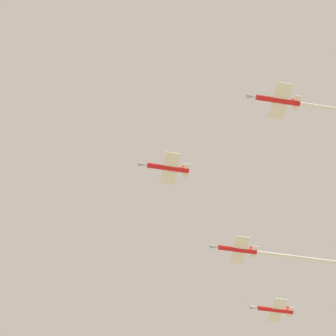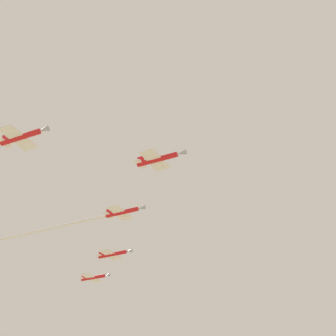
# 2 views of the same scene
# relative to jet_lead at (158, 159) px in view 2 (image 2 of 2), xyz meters

# --- Properties ---
(jet_lead) EXTENTS (8.54, 11.54, 2.39)m
(jet_lead) POSITION_rel_jet_lead_xyz_m (0.00, 0.00, 0.00)
(jet_lead) COLOR red
(jet_port_inner) EXTENTS (15.34, 73.71, 2.39)m
(jet_port_inner) POSITION_rel_jet_lead_xyz_m (26.08, 40.18, 0.76)
(jet_port_inner) COLOR red
(jet_port_outer) EXTENTS (8.54, 11.54, 2.39)m
(jet_port_outer) POSITION_rel_jet_lead_xyz_m (43.68, 27.55, -1.09)
(jet_port_outer) COLOR red
(jet_center_rear) EXTENTS (8.54, 11.54, 2.39)m
(jet_center_rear) POSITION_rel_jet_lead_xyz_m (65.89, 43.69, 0.83)
(jet_center_rear) COLOR red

